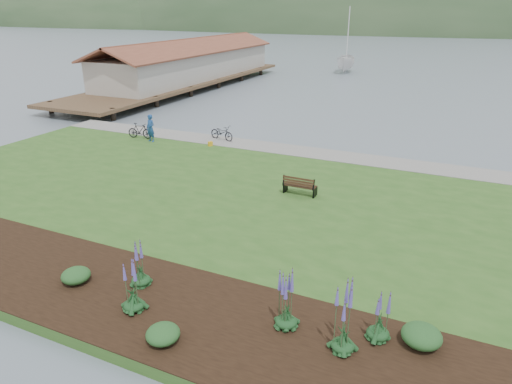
% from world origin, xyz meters
% --- Properties ---
extents(ground, '(600.00, 600.00, 0.00)m').
position_xyz_m(ground, '(0.00, 0.00, 0.00)').
color(ground, slate).
rests_on(ground, ground).
extents(lawn, '(34.00, 20.00, 0.40)m').
position_xyz_m(lawn, '(0.00, -2.00, 0.20)').
color(lawn, '#2D571E').
rests_on(lawn, ground).
extents(shoreline_path, '(34.00, 2.20, 0.03)m').
position_xyz_m(shoreline_path, '(0.00, 6.90, 0.42)').
color(shoreline_path, gray).
rests_on(shoreline_path, lawn).
extents(garden_bed, '(24.00, 4.40, 0.04)m').
position_xyz_m(garden_bed, '(3.00, -9.80, 0.42)').
color(garden_bed, black).
rests_on(garden_bed, lawn).
extents(far_hillside, '(580.00, 80.00, 38.00)m').
position_xyz_m(far_hillside, '(20.00, 170.00, 0.00)').
color(far_hillside, '#2E4B2A').
rests_on(far_hillside, ground).
extents(pier_pavilion, '(8.00, 36.00, 5.40)m').
position_xyz_m(pier_pavilion, '(-20.00, 27.52, 2.64)').
color(pier_pavilion, '#4C3826').
rests_on(pier_pavilion, ground).
extents(park_bench, '(1.58, 0.66, 0.97)m').
position_xyz_m(park_bench, '(3.29, 0.20, 0.88)').
color(park_bench, black).
rests_on(park_bench, lawn).
extents(person, '(0.86, 0.67, 2.12)m').
position_xyz_m(person, '(-8.82, 4.91, 1.46)').
color(person, navy).
rests_on(person, lawn).
extents(bicycle_a, '(1.12, 2.03, 1.01)m').
position_xyz_m(bicycle_a, '(-4.73, 7.20, 0.90)').
color(bicycle_a, black).
rests_on(bicycle_a, lawn).
extents(bicycle_b, '(0.80, 1.80, 1.05)m').
position_xyz_m(bicycle_b, '(-10.00, 5.25, 0.92)').
color(bicycle_b, black).
rests_on(bicycle_b, lawn).
extents(sailboat, '(12.07, 12.23, 28.14)m').
position_xyz_m(sailboat, '(-6.45, 47.26, 0.00)').
color(sailboat, silver).
rests_on(sailboat, ground).
extents(pannier, '(0.27, 0.32, 0.29)m').
position_xyz_m(pannier, '(-4.71, 5.61, 0.55)').
color(pannier, yellow).
rests_on(pannier, lawn).
extents(echium_0, '(0.62, 0.62, 1.84)m').
position_xyz_m(echium_0, '(1.89, -10.33, 1.12)').
color(echium_0, '#153C1D').
rests_on(echium_0, garden_bed).
extents(echium_1, '(0.62, 0.62, 2.09)m').
position_xyz_m(echium_1, '(6.23, -9.17, 1.33)').
color(echium_1, '#153C1D').
rests_on(echium_1, garden_bed).
extents(echium_2, '(0.62, 0.62, 2.22)m').
position_xyz_m(echium_2, '(7.91, -9.45, 1.40)').
color(echium_2, '#153C1D').
rests_on(echium_2, garden_bed).
extents(echium_3, '(0.62, 0.62, 1.73)m').
position_xyz_m(echium_3, '(8.65, -8.60, 1.07)').
color(echium_3, '#153C1D').
rests_on(echium_3, garden_bed).
extents(echium_4, '(0.62, 0.62, 1.81)m').
position_xyz_m(echium_4, '(1.25, -9.18, 1.20)').
color(echium_4, '#153C1D').
rests_on(echium_4, garden_bed).
extents(shrub_0, '(0.93, 0.93, 0.46)m').
position_xyz_m(shrub_0, '(-0.77, -9.92, 0.67)').
color(shrub_0, '#1E4C21').
rests_on(shrub_0, garden_bed).
extents(shrub_1, '(0.92, 0.92, 0.46)m').
position_xyz_m(shrub_1, '(3.47, -11.11, 0.67)').
color(shrub_1, '#1E4C21').
rests_on(shrub_1, garden_bed).
extents(shrub_2, '(1.06, 1.06, 0.53)m').
position_xyz_m(shrub_2, '(9.74, -8.36, 0.71)').
color(shrub_2, '#1E4C21').
rests_on(shrub_2, garden_bed).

